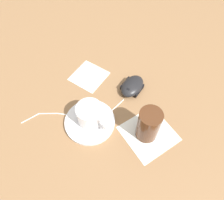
{
  "coord_description": "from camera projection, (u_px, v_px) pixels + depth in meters",
  "views": [
    {
      "loc": [
        -0.34,
        0.14,
        0.61
      ],
      "look_at": [
        0.03,
        0.03,
        0.03
      ],
      "focal_mm": 35.0,
      "sensor_mm": 36.0,
      "label": 1
    }
  ],
  "objects": [
    {
      "name": "ground_plane",
      "position": [
        123.0,
        111.0,
        0.71
      ],
      "size": [
        3.0,
        3.0,
        0.0
      ],
      "primitive_type": "plane",
      "color": "olive"
    },
    {
      "name": "saucer",
      "position": [
        90.0,
        122.0,
        0.68
      ],
      "size": [
        0.16,
        0.16,
        0.01
      ],
      "primitive_type": "cylinder",
      "color": "white",
      "rests_on": "ground"
    },
    {
      "name": "coffee_cup",
      "position": [
        90.0,
        115.0,
        0.64
      ],
      "size": [
        0.1,
        0.08,
        0.07
      ],
      "color": "white",
      "rests_on": "saucer"
    },
    {
      "name": "computer_mouse",
      "position": [
        132.0,
        86.0,
        0.74
      ],
      "size": [
        0.11,
        0.12,
        0.04
      ],
      "color": "black",
      "rests_on": "ground"
    },
    {
      "name": "mouse_cable",
      "position": [
        75.0,
        113.0,
        0.7
      ],
      "size": [
        0.06,
        0.34,
        0.0
      ],
      "color": "white",
      "rests_on": "ground"
    },
    {
      "name": "napkin_under_glass",
      "position": [
        149.0,
        133.0,
        0.66
      ],
      "size": [
        0.18,
        0.18,
        0.0
      ],
      "primitive_type": "cube",
      "rotation": [
        0.0,
        0.0,
        0.3
      ],
      "color": "silver",
      "rests_on": "ground"
    },
    {
      "name": "drinking_glass",
      "position": [
        149.0,
        125.0,
        0.61
      ],
      "size": [
        0.07,
        0.07,
        0.11
      ],
      "primitive_type": "cylinder",
      "color": "#4C2814",
      "rests_on": "napkin_under_glass"
    },
    {
      "name": "napkin_spare",
      "position": [
        89.0,
        76.0,
        0.78
      ],
      "size": [
        0.16,
        0.16,
        0.0
      ],
      "primitive_type": "cube",
      "rotation": [
        0.0,
        0.0,
        0.7
      ],
      "color": "silver",
      "rests_on": "ground"
    }
  ]
}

